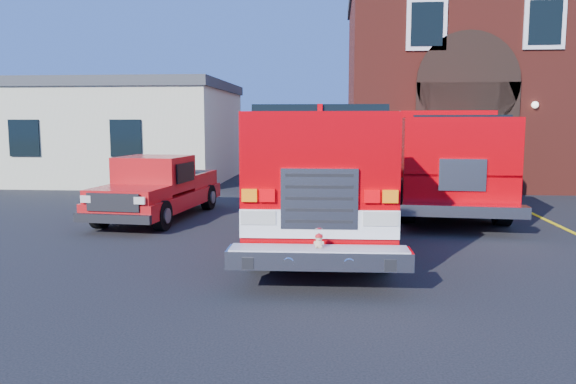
# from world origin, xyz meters

# --- Properties ---
(ground) EXTENTS (100.00, 100.00, 0.00)m
(ground) POSITION_xyz_m (0.00, 0.00, 0.00)
(ground) COLOR black
(ground) RESTS_ON ground
(parking_stripe_mid) EXTENTS (0.12, 3.00, 0.01)m
(parking_stripe_mid) POSITION_xyz_m (6.50, 4.00, 0.00)
(parking_stripe_mid) COLOR yellow
(parking_stripe_mid) RESTS_ON ground
(parking_stripe_far) EXTENTS (0.12, 3.00, 0.01)m
(parking_stripe_far) POSITION_xyz_m (6.50, 7.00, 0.00)
(parking_stripe_far) COLOR yellow
(parking_stripe_far) RESTS_ON ground
(fire_station) EXTENTS (15.20, 10.20, 8.45)m
(fire_station) POSITION_xyz_m (8.99, 13.98, 4.25)
(fire_station) COLOR maroon
(fire_station) RESTS_ON ground
(side_building) EXTENTS (10.20, 8.20, 4.35)m
(side_building) POSITION_xyz_m (-9.00, 13.00, 2.20)
(side_building) COLOR beige
(side_building) RESTS_ON ground
(fire_engine) EXTENTS (2.88, 9.52, 2.91)m
(fire_engine) POSITION_xyz_m (0.53, 1.41, 1.51)
(fire_engine) COLOR black
(fire_engine) RESTS_ON ground
(pickup_truck) EXTENTS (2.39, 5.36, 1.70)m
(pickup_truck) POSITION_xyz_m (-3.91, 3.17, 0.80)
(pickup_truck) COLOR black
(pickup_truck) RESTS_ON ground
(secondary_truck) EXTENTS (3.49, 9.22, 2.93)m
(secondary_truck) POSITION_xyz_m (4.17, 6.01, 1.60)
(secondary_truck) COLOR black
(secondary_truck) RESTS_ON ground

